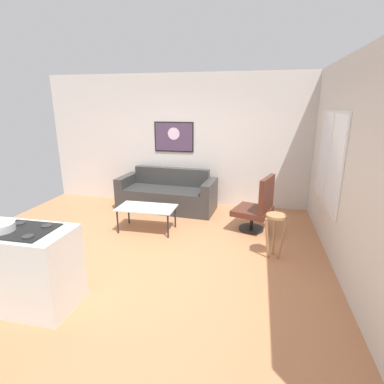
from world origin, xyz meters
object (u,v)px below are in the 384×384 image
object	(u,v)px
couch	(167,195)
mixing_bowl	(0,228)
wall_painting	(174,137)
coffee_table	(147,209)
bar_stool	(275,226)
armchair	(258,207)

from	to	relation	value
couch	mixing_bowl	bearing A→B (deg)	-101.87
mixing_bowl	wall_painting	distance (m)	4.10
wall_painting	mixing_bowl	bearing A→B (deg)	-100.80
coffee_table	bar_stool	size ratio (longest dim) A/B	1.52
couch	armchair	size ratio (longest dim) A/B	2.09
coffee_table	wall_painting	size ratio (longest dim) A/B	1.15
bar_stool	mixing_bowl	size ratio (longest dim) A/B	2.35
coffee_table	armchair	xyz separation A→B (m)	(1.90, 0.38, 0.05)
armchair	bar_stool	size ratio (longest dim) A/B	1.50
bar_stool	mixing_bowl	world-z (taller)	mixing_bowl
armchair	mixing_bowl	size ratio (longest dim) A/B	3.53
couch	bar_stool	bearing A→B (deg)	-39.09
bar_stool	wall_painting	bearing A→B (deg)	133.40
coffee_table	armchair	size ratio (longest dim) A/B	1.01
armchair	wall_painting	distance (m)	2.49
couch	bar_stool	world-z (taller)	couch
coffee_table	bar_stool	bearing A→B (deg)	-14.13
couch	mixing_bowl	size ratio (longest dim) A/B	7.37
coffee_table	couch	bearing A→B (deg)	89.07
coffee_table	armchair	distance (m)	1.94
bar_stool	wall_painting	xyz separation A→B (m)	(-2.11, 2.23, 0.99)
mixing_bowl	armchair	bearing A→B (deg)	45.74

